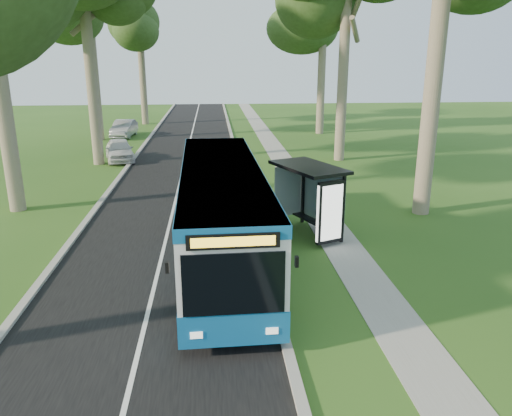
% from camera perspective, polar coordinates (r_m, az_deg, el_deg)
% --- Properties ---
extents(ground, '(120.00, 120.00, 0.00)m').
position_cam_1_polar(ground, '(16.00, 1.33, -7.69)').
color(ground, '#2A5219').
rests_on(ground, ground).
extents(road, '(7.00, 100.00, 0.02)m').
position_cam_1_polar(road, '(25.41, -9.03, 1.53)').
color(road, black).
rests_on(road, ground).
extents(kerb_east, '(0.25, 100.00, 0.12)m').
position_cam_1_polar(kerb_east, '(25.38, -1.13, 1.84)').
color(kerb_east, '#9E9B93').
rests_on(kerb_east, ground).
extents(kerb_west, '(0.25, 100.00, 0.12)m').
position_cam_1_polar(kerb_west, '(25.90, -16.78, 1.42)').
color(kerb_west, '#9E9B93').
rests_on(kerb_west, ground).
extents(centre_line, '(0.12, 100.00, 0.00)m').
position_cam_1_polar(centre_line, '(25.41, -9.03, 1.56)').
color(centre_line, white).
rests_on(centre_line, road).
extents(footpath, '(1.50, 100.00, 0.02)m').
position_cam_1_polar(footpath, '(25.76, 5.55, 1.88)').
color(footpath, gray).
rests_on(footpath, ground).
extents(bus, '(2.83, 12.18, 3.21)m').
position_cam_1_polar(bus, '(16.72, -3.94, -0.52)').
color(bus, silver).
rests_on(bus, ground).
extents(bus_stop_sign, '(0.18, 0.33, 2.45)m').
position_cam_1_polar(bus_stop_sign, '(13.65, 3.52, -5.19)').
color(bus_stop_sign, gray).
rests_on(bus_stop_sign, ground).
extents(bus_shelter, '(2.83, 3.61, 2.74)m').
position_cam_1_polar(bus_shelter, '(18.68, 6.69, 2.15)').
color(bus_shelter, black).
rests_on(bus_shelter, ground).
extents(litter_bin, '(0.58, 0.58, 1.02)m').
position_cam_1_polar(litter_bin, '(19.55, 1.63, -1.40)').
color(litter_bin, black).
rests_on(litter_bin, ground).
extents(car_white, '(2.64, 4.50, 1.44)m').
position_cam_1_polar(car_white, '(34.58, -15.34, 6.43)').
color(car_white, silver).
rests_on(car_white, ground).
extents(car_silver, '(1.83, 4.46, 1.44)m').
position_cam_1_polar(car_silver, '(44.95, -14.85, 8.77)').
color(car_silver, '#9A9CA1').
rests_on(car_silver, ground).
extents(tree_west_e, '(5.20, 5.20, 14.89)m').
position_cam_1_polar(tree_west_e, '(53.08, -13.31, 21.23)').
color(tree_west_e, '#7A6B56').
rests_on(tree_west_e, ground).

